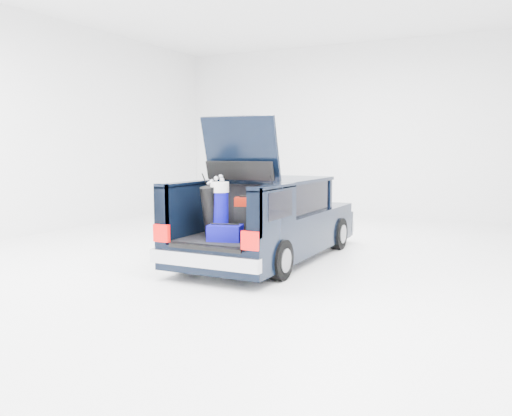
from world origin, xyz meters
The scene contains 6 objects.
ground centered at (0.00, 0.00, 0.00)m, with size 14.00×14.00×0.00m, color white.
car centered at (0.00, 0.11, 0.67)m, with size 1.87×4.65×2.47m.
red_suitcase centered at (0.19, -1.19, 0.90)m, with size 0.45×0.39×0.64m.
black_golf_bag centered at (-0.24, -1.58, 1.00)m, with size 0.31×0.41×0.90m.
blue_golf_bag centered at (-0.12, -1.51, 1.04)m, with size 0.38×0.38×0.97m.
blue_duffel centered at (0.09, -1.71, 0.72)m, with size 0.56×0.44×0.26m.
Camera 1 is at (4.05, -8.62, 1.97)m, focal length 38.00 mm.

